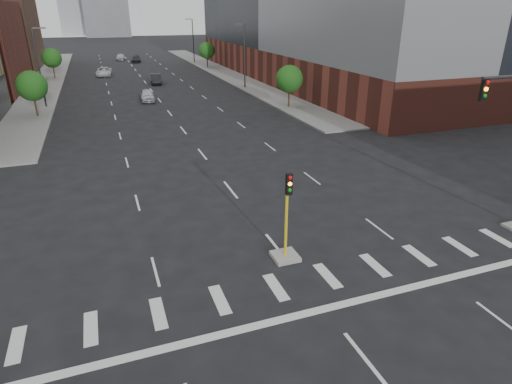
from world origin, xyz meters
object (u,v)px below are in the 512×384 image
car_deep_right (136,59)px  car_mid_right (156,79)px  median_traffic_signal (286,241)px  car_near_left (147,95)px  car_far_left (104,72)px  car_distant (120,57)px

car_deep_right → car_mid_right: bearing=-82.3°
median_traffic_signal → car_deep_right: 86.39m
car_mid_right → car_deep_right: 31.74m
car_near_left → car_deep_right: size_ratio=0.93×
car_far_left → median_traffic_signal: bearing=-78.9°
median_traffic_signal → car_mid_right: size_ratio=0.97×
car_deep_right → car_distant: size_ratio=1.10×
car_deep_right → car_distant: car_distant is taller
car_mid_right → car_distant: size_ratio=1.08×
car_far_left → car_distant: bearing=86.0°
median_traffic_signal → car_near_left: median_traffic_signal is taller
car_far_left → car_deep_right: bearing=75.3°
car_near_left → car_far_left: size_ratio=0.82×
median_traffic_signal → car_distant: median_traffic_signal is taller
car_near_left → car_mid_right: 13.98m
car_near_left → car_distant: (-0.01, 50.86, -0.02)m
median_traffic_signal → car_far_left: 66.96m
car_mid_right → car_deep_right: bearing=95.5°
median_traffic_signal → car_far_left: bearing=95.1°
car_near_left → car_mid_right: size_ratio=0.95×
median_traffic_signal → car_near_left: 41.02m
car_mid_right → car_deep_right: (0.00, 31.73, -0.08)m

